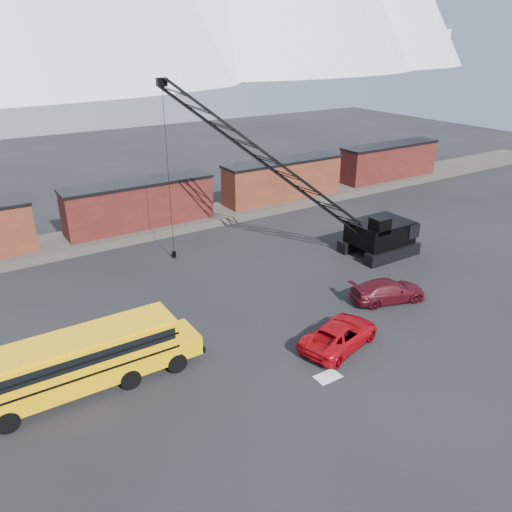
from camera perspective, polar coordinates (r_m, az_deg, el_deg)
The scene contains 10 objects.
ground at distance 30.00m, azimuth 2.46°, elevation -10.04°, with size 160.00×160.00×0.00m, color black.
gravel_berm at distance 47.61m, azimuth -12.87°, elevation 3.04°, with size 120.00×5.00×0.70m, color #4D463F.
boxcar_mid at distance 46.84m, azimuth -13.14°, elevation 5.80°, with size 13.70×3.10×4.17m.
boxcar_east_near at distance 53.98m, azimuth 3.10°, elevation 8.74°, with size 13.70×3.10×4.17m.
boxcar_east_far at distance 64.40m, azimuth 14.97°, elevation 10.43°, with size 13.70×3.10×4.17m.
snow_patch at distance 27.71m, azimuth 8.21°, elevation -13.49°, with size 1.40×0.90×0.02m, color silver.
school_bus at distance 27.05m, azimuth -19.02°, elevation -11.10°, with size 11.65×2.65×3.19m.
red_pickup at distance 29.85m, azimuth 9.55°, elevation -8.82°, with size 2.56×5.55×1.54m, color #AB0810.
maroon_suv at distance 35.40m, azimuth 14.85°, elevation -3.84°, with size 2.13×5.24×1.52m, color #450C15.
crawler_crane at distance 38.66m, azimuth 1.63°, elevation 10.69°, with size 18.19×10.84×14.26m.
Camera 1 is at (-14.52, -20.32, 16.63)m, focal length 35.00 mm.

